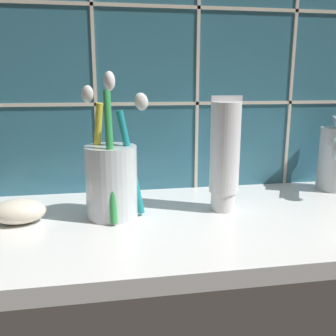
{
  "coord_description": "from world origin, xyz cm",
  "views": [
    {
      "loc": [
        -13.21,
        -45.01,
        19.42
      ],
      "look_at": [
        -5.33,
        0.93,
        8.57
      ],
      "focal_mm": 40.0,
      "sensor_mm": 36.0,
      "label": 1
    }
  ],
  "objects_px": {
    "soap_bar": "(19,211)",
    "sink_faucet": "(335,156)",
    "toothbrush_cup": "(112,178)",
    "toothpaste_tube": "(225,155)"
  },
  "relations": [
    {
      "from": "soap_bar",
      "to": "sink_faucet",
      "type": "bearing_deg",
      "value": 7.82
    },
    {
      "from": "toothbrush_cup",
      "to": "soap_bar",
      "type": "height_order",
      "value": "toothbrush_cup"
    },
    {
      "from": "toothbrush_cup",
      "to": "sink_faucet",
      "type": "distance_m",
      "value": 0.36
    },
    {
      "from": "soap_bar",
      "to": "toothpaste_tube",
      "type": "bearing_deg",
      "value": 0.95
    },
    {
      "from": "sink_faucet",
      "to": "toothbrush_cup",
      "type": "bearing_deg",
      "value": -52.11
    },
    {
      "from": "soap_bar",
      "to": "toothbrush_cup",
      "type": "bearing_deg",
      "value": 1.94
    },
    {
      "from": "sink_faucet",
      "to": "soap_bar",
      "type": "relative_size",
      "value": 1.77
    },
    {
      "from": "toothpaste_tube",
      "to": "soap_bar",
      "type": "xyz_separation_m",
      "value": [
        -0.27,
        -0.0,
        -0.06
      ]
    },
    {
      "from": "toothpaste_tube",
      "to": "sink_faucet",
      "type": "height_order",
      "value": "toothpaste_tube"
    },
    {
      "from": "toothpaste_tube",
      "to": "soap_bar",
      "type": "distance_m",
      "value": 0.28
    }
  ]
}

